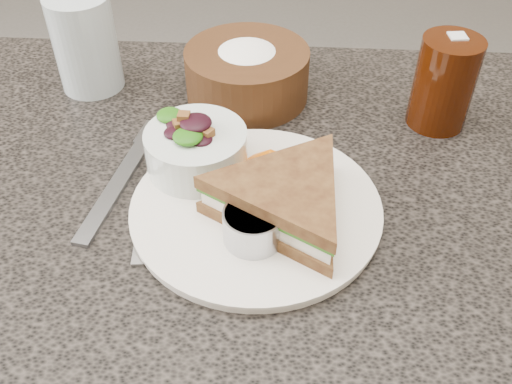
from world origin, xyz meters
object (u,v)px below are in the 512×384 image
Objects in this scene: dining_table at (251,372)px; sandwich at (286,199)px; dinner_plate at (256,209)px; water_glass at (85,43)px; bread_basket at (247,66)px; salad_bowl at (196,144)px; cola_glass at (445,79)px; dressing_ramekin at (253,226)px.

sandwich reaches higher than dining_table.
sandwich is (0.03, -0.02, 0.03)m from dinner_plate.
water_glass is (-0.24, 0.22, 0.44)m from dining_table.
dinner_plate is at bearing -83.37° from bread_basket.
bread_basket reaches higher than salad_bowl.
salad_bowl is (-0.07, 0.06, 0.04)m from dinner_plate.
dining_table is 7.79× the size of cola_glass.
bread_basket reaches higher than dining_table.
sandwich is at bearing -133.54° from cola_glass.
dressing_ramekin reaches higher than dining_table.
cola_glass is at bearing -10.35° from bread_basket.
dressing_ramekin is (0.07, -0.11, -0.02)m from salad_bowl.
dinner_plate is at bearing -39.87° from salad_bowl.
bread_basket is (-0.06, 0.25, 0.01)m from sandwich.
dining_table is at bearing -42.80° from water_glass.
dinner_plate is 0.10m from salad_bowl.
dinner_plate is at bearing -44.70° from water_glass.
dressing_ramekin is at bearing -133.54° from cola_glass.
dining_table is 7.73× the size of water_glass.
sandwich is at bearing 46.41° from dressing_ramekin.
salad_bowl is 0.89× the size of water_glass.
salad_bowl is at bearing -157.07° from cola_glass.
dinner_plate is 0.35m from water_glass.
water_glass is at bearing 135.30° from dinner_plate.
salad_bowl reaches higher than dining_table.
dressing_ramekin is (0.01, -0.07, 0.40)m from dining_table.
cola_glass is at bearing -7.30° from water_glass.
salad_bowl is 0.90× the size of cola_glass.
bread_basket reaches higher than sandwich.
water_glass is at bearing 137.20° from dining_table.
sandwich is (0.04, -0.04, 0.41)m from dining_table.
water_glass is at bearing 130.09° from dressing_ramekin.
water_glass is (-0.25, 0.24, 0.06)m from dinner_plate.
sandwich is 0.05m from dressing_ramekin.
salad_bowl is (-0.06, 0.04, 0.42)m from dining_table.
dinner_plate is at bearing -176.85° from sandwich.
cola_glass is at bearing 76.94° from sandwich.
dressing_ramekin reaches higher than dinner_plate.
cola_glass reaches higher than sandwich.
sandwich is 0.38m from water_glass.
water_glass is (-0.25, 0.29, 0.03)m from dressing_ramekin.
salad_bowl is (-0.10, 0.08, 0.01)m from sandwich.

